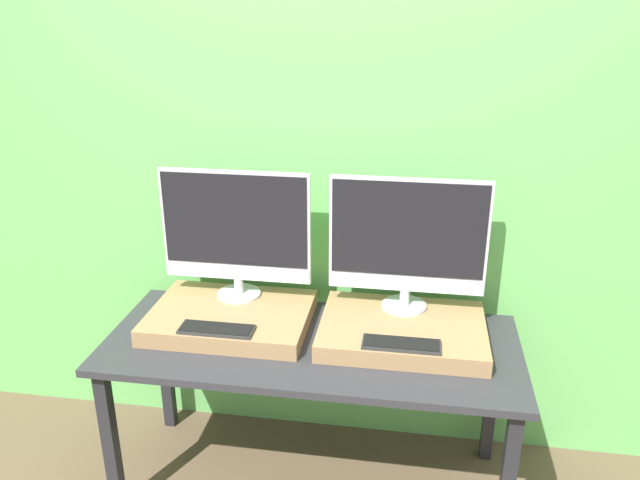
# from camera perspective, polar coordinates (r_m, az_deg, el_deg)

# --- Properties ---
(wall_back) EXTENTS (8.00, 0.04, 2.60)m
(wall_back) POSITION_cam_1_polar(r_m,az_deg,el_deg) (2.65, 0.67, 6.62)
(wall_back) COLOR #66B75B
(wall_back) RESTS_ON ground_plane
(workbench) EXTENTS (1.63, 0.68, 0.70)m
(workbench) POSITION_cam_1_polar(r_m,az_deg,el_deg) (2.54, -0.78, -10.65)
(workbench) COLOR #2D2D33
(workbench) RESTS_ON ground_plane
(wooden_riser_left) EXTENTS (0.65, 0.48, 0.07)m
(wooden_riser_left) POSITION_cam_1_polar(r_m,az_deg,el_deg) (2.63, -8.18, -6.98)
(wooden_riser_left) COLOR #99754C
(wooden_riser_left) RESTS_ON workbench
(monitor_left) EXTENTS (0.63, 0.19, 0.55)m
(monitor_left) POSITION_cam_1_polar(r_m,az_deg,el_deg) (2.61, -7.71, 0.87)
(monitor_left) COLOR silver
(monitor_left) RESTS_ON wooden_riser_left
(keyboard_left) EXTENTS (0.29, 0.10, 0.01)m
(keyboard_left) POSITION_cam_1_polar(r_m,az_deg,el_deg) (2.46, -9.43, -8.05)
(keyboard_left) COLOR #2D2D2D
(keyboard_left) RESTS_ON wooden_riser_left
(wooden_riser_right) EXTENTS (0.65, 0.48, 0.07)m
(wooden_riser_right) POSITION_cam_1_polar(r_m,az_deg,el_deg) (2.52, 7.54, -8.19)
(wooden_riser_right) COLOR #99754C
(wooden_riser_right) RESTS_ON workbench
(monitor_right) EXTENTS (0.63, 0.19, 0.55)m
(monitor_right) POSITION_cam_1_polar(r_m,az_deg,el_deg) (2.50, 8.02, -0.02)
(monitor_right) COLOR silver
(monitor_right) RESTS_ON wooden_riser_right
(keyboard_right) EXTENTS (0.29, 0.10, 0.01)m
(keyboard_right) POSITION_cam_1_polar(r_m,az_deg,el_deg) (2.35, 7.44, -9.42)
(keyboard_right) COLOR #2D2D2D
(keyboard_right) RESTS_ON wooden_riser_right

